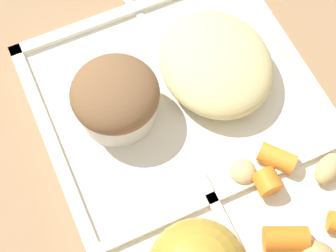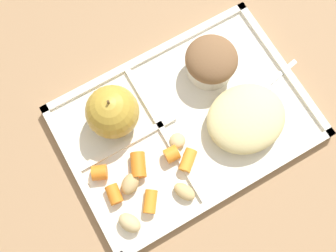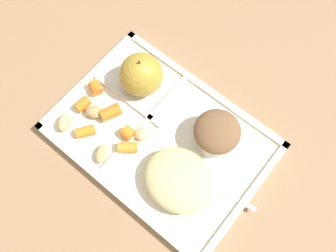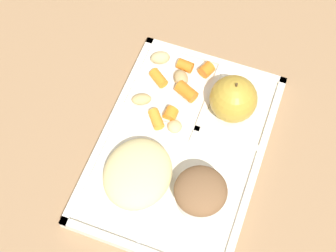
{
  "view_description": "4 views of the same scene",
  "coord_description": "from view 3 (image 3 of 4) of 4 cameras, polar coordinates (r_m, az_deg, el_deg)",
  "views": [
    {
      "loc": [
        -0.15,
        0.11,
        0.48
      ],
      "look_at": [
        0.02,
        0.03,
        0.07
      ],
      "focal_mm": 56.32,
      "sensor_mm": 36.0,
      "label": 1
    },
    {
      "loc": [
        -0.12,
        -0.15,
        0.64
      ],
      "look_at": [
        -0.04,
        -0.01,
        0.07
      ],
      "focal_mm": 44.0,
      "sensor_mm": 36.0,
      "label": 2
    },
    {
      "loc": [
        0.15,
        -0.16,
        0.64
      ],
      "look_at": [
        0.01,
        0.01,
        0.05
      ],
      "focal_mm": 38.92,
      "sensor_mm": 36.0,
      "label": 3
    },
    {
      "loc": [
        0.36,
        0.11,
        0.79
      ],
      "look_at": [
        -0.01,
        -0.03,
        0.06
      ],
      "focal_mm": 54.47,
      "sensor_mm": 36.0,
      "label": 4
    }
  ],
  "objects": [
    {
      "name": "carrot_slice_back",
      "position": [
        0.68,
        -12.81,
        -0.82
      ],
      "size": [
        0.03,
        0.04,
        0.02
      ],
      "primitive_type": "cylinder",
      "rotation": [
        0.0,
        1.57,
        4.09
      ],
      "color": "orange",
      "rests_on": "lunch_tray"
    },
    {
      "name": "potato_chunk_large",
      "position": [
        0.69,
        -15.94,
        0.56
      ],
      "size": [
        0.04,
        0.04,
        0.02
      ],
      "primitive_type": "ellipsoid",
      "rotation": [
        0.0,
        0.0,
        5.18
      ],
      "color": "tan",
      "rests_on": "lunch_tray"
    },
    {
      "name": "bran_muffin",
      "position": [
        0.64,
        7.62,
        -1.11
      ],
      "size": [
        0.08,
        0.08,
        0.06
      ],
      "color": "silver",
      "rests_on": "lunch_tray"
    },
    {
      "name": "carrot_slice_diagonal",
      "position": [
        0.68,
        -8.96,
        2.14
      ],
      "size": [
        0.04,
        0.04,
        0.02
      ],
      "primitive_type": "cylinder",
      "rotation": [
        0.0,
        1.57,
        1.15
      ],
      "color": "orange",
      "rests_on": "lunch_tray"
    },
    {
      "name": "carrot_slice_large",
      "position": [
        0.7,
        -11.26,
        5.87
      ],
      "size": [
        0.03,
        0.03,
        0.02
      ],
      "primitive_type": "cylinder",
      "rotation": [
        0.0,
        1.57,
        5.88
      ],
      "color": "orange",
      "rests_on": "lunch_tray"
    },
    {
      "name": "carrot_slice_center",
      "position": [
        0.65,
        -6.32,
        -3.37
      ],
      "size": [
        0.04,
        0.04,
        0.02
      ],
      "primitive_type": "cylinder",
      "rotation": [
        0.0,
        1.57,
        3.83
      ],
      "color": "orange",
      "rests_on": "lunch_tray"
    },
    {
      "name": "potato_chunk_golden",
      "position": [
        0.69,
        -11.45,
        2.15
      ],
      "size": [
        0.04,
        0.04,
        0.02
      ],
      "primitive_type": "ellipsoid",
      "rotation": [
        0.0,
        0.0,
        0.6
      ],
      "color": "tan",
      "rests_on": "lunch_tray"
    },
    {
      "name": "meatball_back",
      "position": [
        0.64,
        2.73,
        -5.55
      ],
      "size": [
        0.03,
        0.03,
        0.03
      ],
      "primitive_type": "sphere",
      "color": "#755B4C",
      "rests_on": "lunch_tray"
    },
    {
      "name": "ground",
      "position": [
        0.68,
        -1.04,
        -2.06
      ],
      "size": [
        6.0,
        6.0,
        0.0
      ],
      "primitive_type": "plane",
      "color": "#997551"
    },
    {
      "name": "carrot_slice_small",
      "position": [
        0.7,
        -13.21,
        3.37
      ],
      "size": [
        0.02,
        0.03,
        0.02
      ],
      "primitive_type": "cylinder",
      "rotation": [
        0.0,
        1.57,
        1.46
      ],
      "color": "orange",
      "rests_on": "lunch_tray"
    },
    {
      "name": "carrot_slice_near_corner",
      "position": [
        0.66,
        -6.27,
        -1.15
      ],
      "size": [
        0.02,
        0.02,
        0.02
      ],
      "primitive_type": "cylinder",
      "rotation": [
        0.0,
        1.57,
        6.25
      ],
      "color": "orange",
      "rests_on": "lunch_tray"
    },
    {
      "name": "lunch_tray",
      "position": [
        0.67,
        -1.11,
        -1.78
      ],
      "size": [
        0.38,
        0.27,
        0.02
      ],
      "color": "silver",
      "rests_on": "ground"
    },
    {
      "name": "potato_chunk_small",
      "position": [
        0.66,
        -4.21,
        -1.3
      ],
      "size": [
        0.03,
        0.03,
        0.02
      ],
      "primitive_type": "ellipsoid",
      "rotation": [
        0.0,
        0.0,
        4.37
      ],
      "color": "tan",
      "rests_on": "lunch_tray"
    },
    {
      "name": "potato_chunk_wedge",
      "position": [
        0.66,
        -10.39,
        -4.31
      ],
      "size": [
        0.03,
        0.04,
        0.02
      ],
      "primitive_type": "ellipsoid",
      "rotation": [
        0.0,
        0.0,
        2.02
      ],
      "color": "tan",
      "rests_on": "lunch_tray"
    },
    {
      "name": "egg_noodle_pile",
      "position": [
        0.62,
        1.73,
        -8.43
      ],
      "size": [
        0.13,
        0.11,
        0.04
      ],
      "primitive_type": "ellipsoid",
      "color": "beige",
      "rests_on": "lunch_tray"
    },
    {
      "name": "meatball_center",
      "position": [
        0.63,
        2.01,
        -7.64
      ],
      "size": [
        0.04,
        0.04,
        0.04
      ],
      "primitive_type": "sphere",
      "color": "#755B4C",
      "rests_on": "lunch_tray"
    },
    {
      "name": "meatball_side",
      "position": [
        0.62,
        -0.18,
        -7.71
      ],
      "size": [
        0.04,
        0.04,
        0.04
      ],
      "primitive_type": "sphere",
      "color": "brown",
      "rests_on": "lunch_tray"
    },
    {
      "name": "green_apple",
      "position": [
        0.67,
        -4.23,
        8.01
      ],
      "size": [
        0.08,
        0.08,
        0.09
      ],
      "color": "#B79333",
      "rests_on": "lunch_tray"
    },
    {
      "name": "plastic_fork",
      "position": [
        0.64,
        6.4,
        -9.15
      ],
      "size": [
        0.15,
        0.04,
        0.0
      ],
      "color": "silver",
      "rests_on": "lunch_tray"
    }
  ]
}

